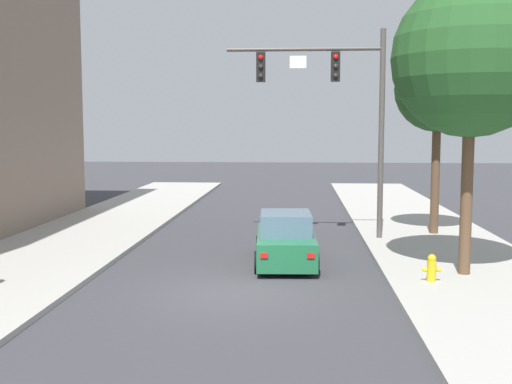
{
  "coord_description": "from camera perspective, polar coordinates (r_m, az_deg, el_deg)",
  "views": [
    {
      "loc": [
        1.62,
        -15.46,
        4.15
      ],
      "look_at": [
        0.21,
        5.48,
        2.0
      ],
      "focal_mm": 44.07,
      "sensor_mm": 36.0,
      "label": 1
    }
  ],
  "objects": [
    {
      "name": "sidewalk_right",
      "position": [
        16.71,
        20.96,
        -8.66
      ],
      "size": [
        5.0,
        60.0,
        0.15
      ],
      "primitive_type": "cube",
      "color": "#A8A59E",
      "rests_on": "ground"
    },
    {
      "name": "car_lead_green",
      "position": [
        19.24,
        2.69,
        -4.42
      ],
      "size": [
        1.99,
        4.31,
        1.6
      ],
      "color": "#1E663D",
      "rests_on": "ground"
    },
    {
      "name": "street_tree_nearest",
      "position": [
        18.0,
        18.96,
        11.39
      ],
      "size": [
        4.25,
        4.25,
        7.98
      ],
      "color": "brown",
      "rests_on": "sidewalk_right"
    },
    {
      "name": "fire_hydrant",
      "position": [
        17.14,
        15.65,
        -6.65
      ],
      "size": [
        0.48,
        0.24,
        0.72
      ],
      "color": "gold",
      "rests_on": "sidewalk_right"
    },
    {
      "name": "ground_plane",
      "position": [
        16.09,
        -2.08,
        -9.11
      ],
      "size": [
        120.0,
        120.0,
        0.0
      ],
      "primitive_type": "plane",
      "color": "#38383D"
    },
    {
      "name": "traffic_signal_mast",
      "position": [
        23.0,
        7.47,
        8.66
      ],
      "size": [
        5.68,
        0.38,
        7.5
      ],
      "color": "#514C47",
      "rests_on": "sidewalk_right"
    },
    {
      "name": "street_tree_second",
      "position": [
        24.66,
        16.18,
        8.9
      ],
      "size": [
        3.23,
        3.23,
        7.07
      ],
      "color": "brown",
      "rests_on": "sidewalk_right"
    }
  ]
}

